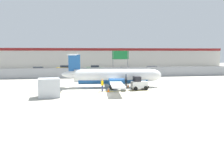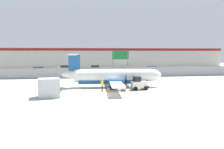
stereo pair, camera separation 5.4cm
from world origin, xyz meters
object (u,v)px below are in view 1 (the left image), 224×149
Objects in this scene: commuter_airplane at (115,76)px; parked_car_0 at (38,70)px; traffic_cone_near_left at (128,85)px; parked_car_1 at (64,68)px; parked_car_4 at (152,69)px; highway_sign at (120,57)px; ground_crew_worker at (102,85)px; parked_car_2 at (95,68)px; parked_car_3 at (125,70)px; traffic_cone_near_right at (108,90)px; baggage_tug at (139,84)px; cargo_container at (49,88)px.

parked_car_0 is (-15.13, 22.81, -0.71)m from commuter_airplane.
traffic_cone_near_left is 30.61m from parked_car_1.
highway_sign is at bearing -137.93° from parked_car_4.
ground_crew_worker and parked_car_2 have the same top height.
parked_car_3 is (7.84, 22.99, -0.06)m from ground_crew_worker.
traffic_cone_near_left is at bearing 86.89° from parked_car_3.
traffic_cone_near_right is at bearing 80.39° from parked_car_3.
parked_car_2 is (-1.11, 27.03, -0.71)m from commuter_airplane.
commuter_airplane is at bearing 114.01° from parked_car_1.
baggage_tug is 33.22m from parked_car_1.
parked_car_2 is 14.01m from highway_sign.
traffic_cone_near_left is at bearing -6.63° from commuter_airplane.
ground_crew_worker is at bearing -118.29° from commuter_airplane.
cargo_container is 29.55m from parked_car_0.
parked_car_0 is at bearing 128.09° from commuter_airplane.
baggage_tug is 5.23m from ground_crew_worker.
parked_car_1 is (-7.69, 31.93, 0.58)m from traffic_cone_near_right.
commuter_airplane is 3.67× the size of parked_car_2.
parked_car_1 and parked_car_2 have the same top height.
commuter_airplane is 29.60m from parked_car_1.
ground_crew_worker is 32.37m from parked_car_1.
ground_crew_worker and parked_car_3 have the same top height.
baggage_tug reaches higher than traffic_cone_near_left.
cargo_container reaches higher than parked_car_0.
ground_crew_worker is (-2.25, -3.49, -0.65)m from commuter_airplane.
ground_crew_worker reaches higher than traffic_cone_near_right.
highway_sign reaches higher than traffic_cone_near_right.
parked_car_0 is at bearing -177.24° from parked_car_4.
baggage_tug is at bearing 12.70° from traffic_cone_near_right.
parked_car_1 is at bearing 83.66° from cargo_container.
commuter_airplane is 25.12× the size of traffic_cone_near_left.
parked_car_0 is (-17.08, 23.19, 0.58)m from traffic_cone_near_left.
highway_sign is (1.60, 14.60, 3.83)m from traffic_cone_near_left.
traffic_cone_near_right is at bearing 117.60° from parked_car_0.
parked_car_3 and parked_car_4 have the same top height.
parked_car_1 is at bearing 103.53° from traffic_cone_near_right.
parked_car_0 is at bearing -1.82° from parked_car_3.
traffic_cone_near_left is 0.15× the size of parked_car_4.
parked_car_3 reaches higher than traffic_cone_near_right.
highway_sign reaches higher than parked_car_1.
parked_car_0 and parked_car_1 have the same top height.
commuter_airplane is 6.63× the size of baggage_tug.
cargo_container reaches higher than baggage_tug.
highway_sign is (12.71, -13.92, 3.24)m from parked_car_1.
baggage_tug reaches higher than traffic_cone_near_right.
parked_car_4 is at bearing 61.19° from ground_crew_worker.
traffic_cone_near_right is (-4.41, -0.99, -0.54)m from baggage_tug.
cargo_container is 12.10m from traffic_cone_near_left.
traffic_cone_near_left is (4.20, 3.11, -0.64)m from ground_crew_worker.
parked_car_2 and parked_car_4 have the same top height.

